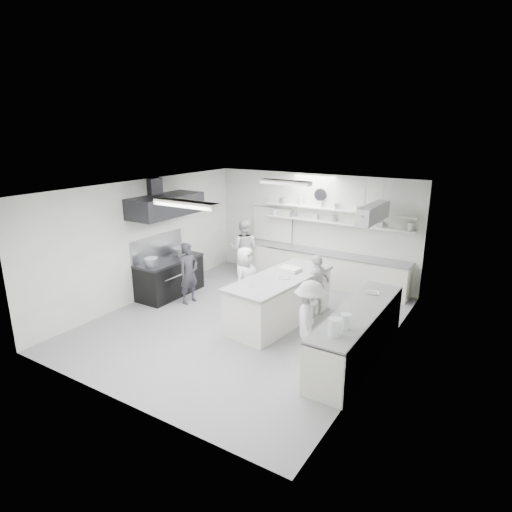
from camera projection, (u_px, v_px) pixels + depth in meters
The scene contains 27 objects.
floor at pixel (245, 323), 9.72m from camera, with size 6.00×7.00×0.02m, color #9A9BA1.
ceiling at pixel (244, 188), 8.86m from camera, with size 6.00×7.00×0.02m, color white.
wall_back at pixel (313, 228), 12.14m from camera, with size 6.00×0.04×3.00m, color silver.
wall_front at pixel (115, 316), 6.44m from camera, with size 6.00×0.04×3.00m, color silver.
wall_left at pixel (144, 240), 10.81m from camera, with size 0.04×7.00×3.00m, color silver.
wall_right at pixel (384, 284), 7.77m from camera, with size 0.04×7.00×3.00m, color silver.
stove at pixel (170, 278), 11.23m from camera, with size 0.80×1.80×0.90m, color black.
exhaust_hood at pixel (165, 205), 10.69m from camera, with size 0.85×2.00×0.50m, color black.
back_counter at pixel (317, 267), 12.04m from camera, with size 5.00×0.60×0.92m, color silver.
shelf_lower at pixel (335, 223), 11.61m from camera, with size 4.20×0.26×0.04m, color silver.
shelf_upper at pixel (336, 210), 11.51m from camera, with size 4.20×0.26×0.04m, color silver.
pass_through_window at pixel (273, 224), 12.80m from camera, with size 1.30×0.04×1.00m, color black.
wall_clock at pixel (321, 195), 11.73m from camera, with size 0.32×0.32×0.05m, color white.
right_counter at pixel (357, 335), 8.08m from camera, with size 0.74×3.30×0.94m, color silver.
pot_rack at pixel (374, 213), 10.00m from camera, with size 0.30×1.60×0.40m, color #9C9FA5.
light_fixture_front at pixel (186, 204), 7.42m from camera, with size 1.30×0.25×0.10m, color silver.
light_fixture_rear at pixel (285, 182), 10.35m from camera, with size 1.30×0.25×0.10m, color silver.
prep_island at pixel (280, 300), 9.65m from camera, with size 1.01×2.72×1.00m, color silver.
stove_pot at pixel (180, 252), 11.43m from camera, with size 0.39×0.39×0.24m, color #9C9FA5.
cook_stove at pixel (189, 273), 10.62m from camera, with size 0.56×0.37×1.53m, color #2B2A30.
cook_back at pixel (244, 249), 12.46m from camera, with size 0.83×0.65×1.71m, color silver.
cook_island_left at pixel (245, 279), 10.19m from camera, with size 0.76×0.49×1.55m, color silver.
cook_island_right at pixel (317, 285), 9.91m from camera, with size 0.85×0.36×1.46m, color silver.
cook_right at pixel (310, 322), 7.87m from camera, with size 1.02×0.59×1.58m, color silver.
bowl_island_a at pixel (285, 279), 9.43m from camera, with size 0.25×0.25×0.06m, color #9C9FA5.
bowl_island_b at pixel (252, 287), 8.95m from camera, with size 0.19×0.19×0.06m, color silver.
bowl_right at pixel (373, 294), 8.75m from camera, with size 0.27×0.27×0.07m, color silver.
Camera 1 is at (4.92, -7.41, 4.19)m, focal length 30.37 mm.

